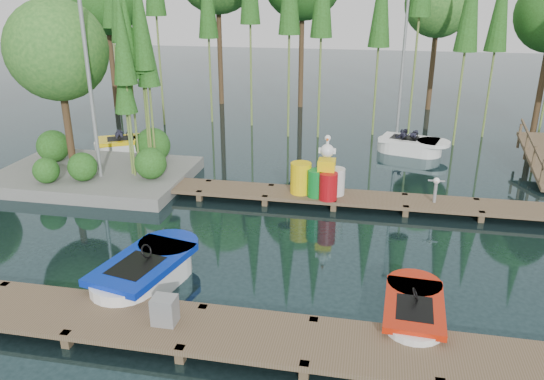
% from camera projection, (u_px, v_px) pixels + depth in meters
% --- Properties ---
extents(ground_plane, '(90.00, 90.00, 0.00)m').
position_uv_depth(ground_plane, '(250.00, 235.00, 13.86)').
color(ground_plane, '#1D3336').
extents(near_dock, '(18.00, 1.50, 0.50)m').
position_uv_depth(near_dock, '(192.00, 329.00, 9.65)').
color(near_dock, brown).
rests_on(near_dock, ground).
extents(far_dock, '(15.00, 1.20, 0.50)m').
position_uv_depth(far_dock, '(301.00, 195.00, 15.89)').
color(far_dock, brown).
rests_on(far_dock, ground).
extents(island, '(6.20, 4.20, 6.75)m').
position_uv_depth(island, '(80.00, 84.00, 16.87)').
color(island, slate).
rests_on(island, ground).
extents(lamp_island, '(0.30, 0.30, 7.25)m').
position_uv_depth(lamp_island, '(86.00, 52.00, 15.62)').
color(lamp_island, gray).
rests_on(lamp_island, ground).
extents(lamp_rear, '(0.30, 0.30, 7.25)m').
position_uv_depth(lamp_rear, '(405.00, 34.00, 21.69)').
color(lamp_rear, gray).
rests_on(lamp_rear, ground).
extents(boat_blue, '(1.95, 3.21, 1.01)m').
position_uv_depth(boat_blue, '(145.00, 273.00, 11.41)').
color(boat_blue, white).
rests_on(boat_blue, ground).
extents(boat_red, '(1.21, 2.46, 0.81)m').
position_uv_depth(boat_red, '(413.00, 314.00, 10.09)').
color(boat_red, white).
rests_on(boat_red, ground).
extents(boat_yellow_far, '(2.96, 2.36, 1.35)m').
position_uv_depth(boat_yellow_far, '(128.00, 145.00, 20.71)').
color(boat_yellow_far, white).
rests_on(boat_yellow_far, ground).
extents(boat_white_far, '(3.00, 1.94, 1.31)m').
position_uv_depth(boat_white_far, '(411.00, 146.00, 20.60)').
color(boat_white_far, white).
rests_on(boat_white_far, ground).
extents(utility_cabinet, '(0.43, 0.36, 0.53)m').
position_uv_depth(utility_cabinet, '(165.00, 310.00, 9.63)').
color(utility_cabinet, gray).
rests_on(utility_cabinet, near_dock).
extents(yellow_barrel, '(0.62, 0.62, 0.93)m').
position_uv_depth(yellow_barrel, '(301.00, 178.00, 15.70)').
color(yellow_barrel, yellow).
rests_on(yellow_barrel, far_dock).
extents(drum_cluster, '(1.07, 0.98, 1.84)m').
position_uv_depth(drum_cluster, '(327.00, 179.00, 15.39)').
color(drum_cluster, '#0E7F29').
rests_on(drum_cluster, far_dock).
extents(seagull_post, '(0.46, 0.25, 0.74)m').
position_uv_depth(seagull_post, '(436.00, 186.00, 14.99)').
color(seagull_post, gray).
rests_on(seagull_post, far_dock).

